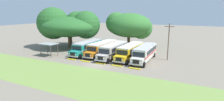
% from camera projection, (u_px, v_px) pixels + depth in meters
% --- Properties ---
extents(ground_plane, '(220.00, 220.00, 0.00)m').
position_uv_depth(ground_plane, '(98.00, 65.00, 32.82)').
color(ground_plane, slate).
extents(foreground_grass_strip, '(80.00, 10.25, 0.01)m').
position_uv_depth(foreground_grass_strip, '(72.00, 78.00, 26.37)').
color(foreground_grass_strip, olive).
rests_on(foreground_grass_strip, ground_plane).
extents(parked_bus_slot_0, '(3.08, 10.89, 2.82)m').
position_uv_depth(parked_bus_slot_0, '(88.00, 47.00, 41.41)').
color(parked_bus_slot_0, teal).
rests_on(parked_bus_slot_0, ground_plane).
extents(parked_bus_slot_1, '(2.76, 10.85, 2.82)m').
position_uv_depth(parked_bus_slot_1, '(102.00, 48.00, 40.32)').
color(parked_bus_slot_1, orange).
rests_on(parked_bus_slot_1, ground_plane).
extents(parked_bus_slot_2, '(2.87, 10.86, 2.82)m').
position_uv_depth(parked_bus_slot_2, '(114.00, 50.00, 38.12)').
color(parked_bus_slot_2, '#9E9993').
rests_on(parked_bus_slot_2, ground_plane).
extents(parked_bus_slot_3, '(2.70, 10.84, 2.82)m').
position_uv_depth(parked_bus_slot_3, '(130.00, 51.00, 37.22)').
color(parked_bus_slot_3, yellow).
rests_on(parked_bus_slot_3, ground_plane).
extents(parked_bus_slot_4, '(2.99, 10.88, 2.82)m').
position_uv_depth(parked_bus_slot_4, '(145.00, 52.00, 35.68)').
color(parked_bus_slot_4, silver).
rests_on(parked_bus_slot_4, ground_plane).
extents(curb_wheelstop_0, '(2.00, 0.36, 0.15)m').
position_uv_depth(curb_wheelstop_0, '(71.00, 59.00, 36.34)').
color(curb_wheelstop_0, yellow).
rests_on(curb_wheelstop_0, ground_plane).
extents(curb_wheelstop_1, '(2.00, 0.36, 0.15)m').
position_uv_depth(curb_wheelstop_1, '(85.00, 61.00, 34.86)').
color(curb_wheelstop_1, yellow).
rests_on(curb_wheelstop_1, ground_plane).
extents(curb_wheelstop_2, '(2.00, 0.36, 0.15)m').
position_uv_depth(curb_wheelstop_2, '(100.00, 63.00, 33.39)').
color(curb_wheelstop_2, yellow).
rests_on(curb_wheelstop_2, ground_plane).
extents(curb_wheelstop_3, '(2.00, 0.36, 0.15)m').
position_uv_depth(curb_wheelstop_3, '(117.00, 66.00, 31.91)').
color(curb_wheelstop_3, yellow).
rests_on(curb_wheelstop_3, ground_plane).
extents(curb_wheelstop_4, '(2.00, 0.36, 0.15)m').
position_uv_depth(curb_wheelstop_4, '(135.00, 68.00, 30.44)').
color(curb_wheelstop_4, yellow).
rests_on(curb_wheelstop_4, ground_plane).
extents(broad_shade_tree, '(12.36, 12.30, 9.29)m').
position_uv_depth(broad_shade_tree, '(130.00, 25.00, 50.19)').
color(broad_shade_tree, brown).
rests_on(broad_shade_tree, ground_plane).
extents(secondary_tree, '(16.30, 14.08, 10.61)m').
position_uv_depth(secondary_tree, '(69.00, 25.00, 48.26)').
color(secondary_tree, brown).
rests_on(secondary_tree, ground_plane).
extents(utility_pole, '(1.80, 0.20, 7.21)m').
position_uv_depth(utility_pole, '(168.00, 41.00, 35.38)').
color(utility_pole, brown).
rests_on(utility_pole, ground_plane).
extents(waiting_shelter, '(3.60, 2.60, 2.72)m').
position_uv_depth(waiting_shelter, '(49.00, 45.00, 39.02)').
color(waiting_shelter, brown).
rests_on(waiting_shelter, ground_plane).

